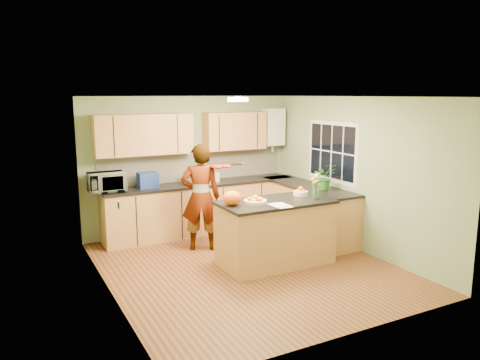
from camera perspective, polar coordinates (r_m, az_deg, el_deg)
name	(u,v)px	position (r m, az deg, el deg)	size (l,w,h in m)	color
floor	(247,267)	(7.08, 0.89, -10.55)	(4.50, 4.50, 0.00)	#552A18
ceiling	(248,97)	(6.61, 0.95, 10.12)	(4.00, 4.50, 0.02)	white
wall_back	(190,164)	(8.75, -6.14, 1.93)	(4.00, 0.02, 2.50)	gray
wall_front	(352,222)	(4.93, 13.55, -5.00)	(4.00, 0.02, 2.50)	gray
wall_left	(107,199)	(6.06, -15.95, -2.23)	(0.02, 4.50, 2.50)	gray
wall_right	(355,174)	(7.88, 13.81, 0.73)	(0.02, 4.50, 2.50)	gray
back_counter	(202,208)	(8.67, -4.69, -3.38)	(3.64, 0.62, 0.94)	tan
right_counter	(308,211)	(8.50, 8.27, -3.74)	(0.62, 2.24, 0.94)	tan
splashback	(195,167)	(8.78, -5.49, 1.64)	(3.60, 0.02, 0.52)	silver
upper_cabinets	(183,133)	(8.46, -6.91, 5.71)	(3.20, 0.34, 0.70)	tan
boiler	(273,127)	(9.30, 4.01, 6.47)	(0.40, 0.30, 0.86)	silver
window_right	(332,152)	(8.28, 11.12, 3.40)	(0.01, 1.30, 1.05)	silver
light_switch	(119,205)	(5.48, -14.53, -2.95)	(0.02, 0.09, 0.09)	silver
ceiling_lamp	(238,99)	(6.88, -0.26, 9.81)	(0.30, 0.30, 0.07)	#FFEABF
peninsula_island	(275,232)	(7.09, 4.32, -6.38)	(1.70, 0.87, 0.98)	tan
fruit_dish	(255,200)	(6.78, 1.86, -2.46)	(0.33, 0.33, 0.12)	beige
orange_bowl	(301,192)	(7.37, 7.39, -1.42)	(0.23, 0.23, 0.13)	beige
flower_vase	(316,180)	(7.09, 9.29, -0.04)	(0.23, 0.23, 0.43)	silver
orange_bag	(232,198)	(6.65, -0.98, -2.21)	(0.28, 0.24, 0.21)	orange
papers	(281,205)	(6.66, 5.01, -3.09)	(0.23, 0.32, 0.01)	white
violinist	(201,197)	(7.65, -4.81, -2.11)	(0.64, 0.42, 1.76)	#EDB091
violin	(217,166)	(7.43, -2.79, 1.69)	(0.56, 0.22, 0.11)	#510D05
microwave	(107,182)	(8.02, -15.95, -0.27)	(0.58, 0.40, 0.32)	silver
blue_box	(148,180)	(8.22, -11.19, -0.02)	(0.33, 0.24, 0.27)	navy
kettle	(187,177)	(8.44, -6.44, 0.32)	(0.16, 0.16, 0.30)	#BBBABF
jar_cream	(208,177)	(8.63, -3.89, 0.35)	(0.11, 0.11, 0.18)	beige
jar_white	(217,177)	(8.62, -2.86, 0.34)	(0.11, 0.11, 0.17)	silver
potted_plant	(324,177)	(8.02, 10.19, 0.42)	(0.40, 0.35, 0.45)	#2F7627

